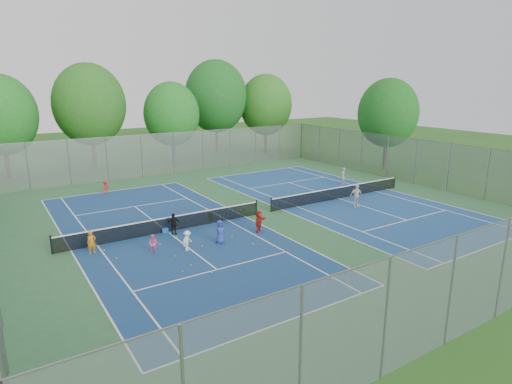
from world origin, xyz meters
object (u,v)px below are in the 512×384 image
net_left (167,225)px  instructor (343,176)px  ball_crate (165,230)px  net_right (339,193)px  ball_hopper (211,216)px

net_left → instructor: size_ratio=8.29×
ball_crate → instructor: size_ratio=0.23×
ball_crate → net_right: bearing=0.0°
net_right → ball_crate: (-14.17, -0.01, -0.30)m
net_right → net_left: bearing=180.0°
ball_crate → ball_hopper: bearing=11.3°
ball_crate → instructor: instructor is taller
ball_hopper → ball_crate: bearing=-168.7°
ball_hopper → instructor: instructor is taller
net_left → instructor: bearing=10.4°
instructor → ball_crate: bearing=-16.0°
net_right → instructor: (3.48, 3.22, 0.32)m
net_right → ball_crate: size_ratio=35.44×
instructor → net_right: bearing=16.4°
ball_crate → instructor: 17.96m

